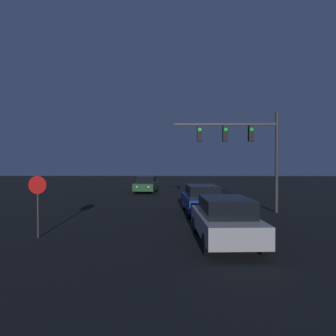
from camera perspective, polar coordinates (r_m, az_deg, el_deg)
The scene contains 5 objects.
car_near at distance 9.50m, azimuth 12.24°, elevation -10.87°, with size 2.04×4.16×1.59m.
car_mid at distance 14.64m, azimuth 7.29°, elevation -6.70°, with size 2.11×4.19×1.59m.
car_far at distance 25.04m, azimuth -4.69°, elevation -3.54°, with size 2.13×4.19×1.59m.
traffic_signal_mast at distance 15.45m, azimuth 16.38°, elevation 5.28°, with size 5.89×0.30×5.67m.
stop_sign at distance 10.89m, azimuth -26.50°, elevation -5.26°, with size 0.67×0.07×2.30m.
Camera 1 is at (0.20, 0.05, 2.74)m, focal length 28.00 mm.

